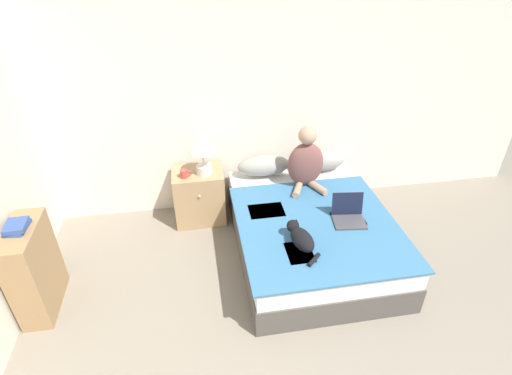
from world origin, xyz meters
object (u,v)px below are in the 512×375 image
Objects in this scene: pillow_far at (320,161)px; table_lamp at (202,149)px; pillow_near at (264,165)px; nightstand at (199,196)px; cat_tabby at (301,237)px; book_stack_top at (16,227)px; person_sitting at (306,162)px; coffee_mug at (184,174)px; bookshelf at (34,269)px; laptop_open at (349,215)px; bed at (310,232)px.

pillow_far is 1.35m from table_lamp.
table_lamp is at bearing -170.46° from pillow_near.
nightstand is 1.43× the size of table_lamp.
book_stack_top reaches higher than cat_tabby.
person_sitting is at bearing -11.54° from nightstand.
book_stack_top is (-2.53, -0.80, 0.10)m from person_sitting.
coffee_mug is at bearing -174.10° from pillow_far.
cat_tabby is at bearing -3.84° from bookshelf.
table_lamp is at bearing 12.25° from coffee_mug.
person_sitting is (0.39, -0.29, 0.17)m from pillow_near.
book_stack_top reaches higher than nightstand.
bookshelf is (-1.41, -1.04, 0.11)m from nightstand.
laptop_open is 0.76× the size of table_lamp.
nightstand is (-1.06, 0.74, 0.07)m from bed.
person_sitting reaches higher than pillow_near.
pillow_near is 2.41m from bookshelf.
cat_tabby is (-0.30, -0.96, -0.19)m from person_sitting.
book_stack_top is (-1.28, -0.94, 0.20)m from coffee_mug.
pillow_near is 0.89m from coffee_mug.
laptop_open is at bearing -91.17° from pillow_far.
pillow_near is at bearing 4.73° from nightstand.
nightstand is at bearing 168.46° from person_sitting.
person_sitting is at bearing -31.91° from cat_tabby.
pillow_far is at bearing 68.19° from bed.
bed is 0.94m from pillow_near.
nightstand is at bearing -177.47° from pillow_far.
pillow_near is 0.72× the size of bookshelf.
cat_tabby is 0.61m from laptop_open.
pillow_near is 4.73× the size of coffee_mug.
cat_tabby is at bearing -55.24° from nightstand.
person_sitting is at bearing 116.59° from laptop_open.
pillow_far is (0.64, 0.00, 0.00)m from pillow_near.
table_lamp reaches higher than bed.
pillow_far reaches higher than bed.
bookshelf is (-1.48, -0.99, -0.49)m from table_lamp.
laptop_open is 2.62× the size of coffee_mug.
pillow_far is 1.21× the size of cat_tabby.
bed is 1.30m from nightstand.
nightstand is (-1.38, -0.06, -0.28)m from pillow_far.
bed is at bearing -97.25° from person_sitting.
laptop_open is (-0.02, -0.97, -0.06)m from pillow_far.
pillow_near is 1.21× the size of cat_tabby.
laptop_open is (0.24, -0.68, -0.23)m from person_sitting.
coffee_mug reaches higher than pillow_far.
person_sitting reaches higher than pillow_far.
pillow_far is at bearing 48.54° from person_sitting.
laptop_open reaches higher than cat_tabby.
book_stack_top is at bearing -170.07° from laptop_open.
coffee_mug reaches higher than bed.
bed is 4.49× the size of table_lamp.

